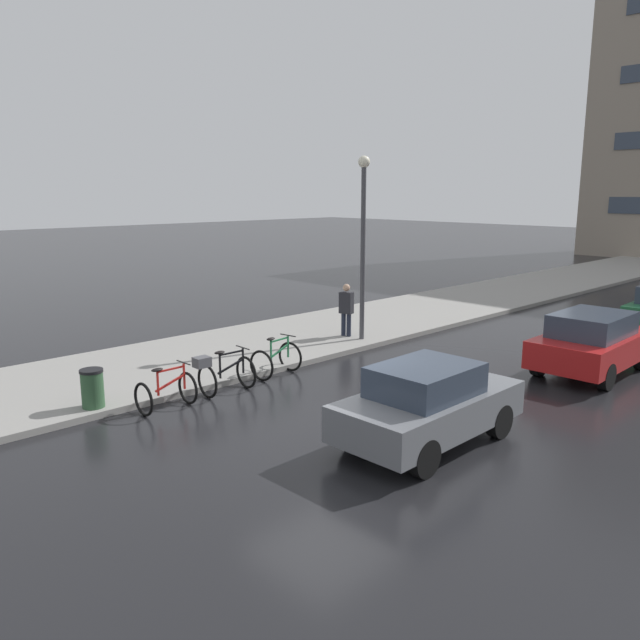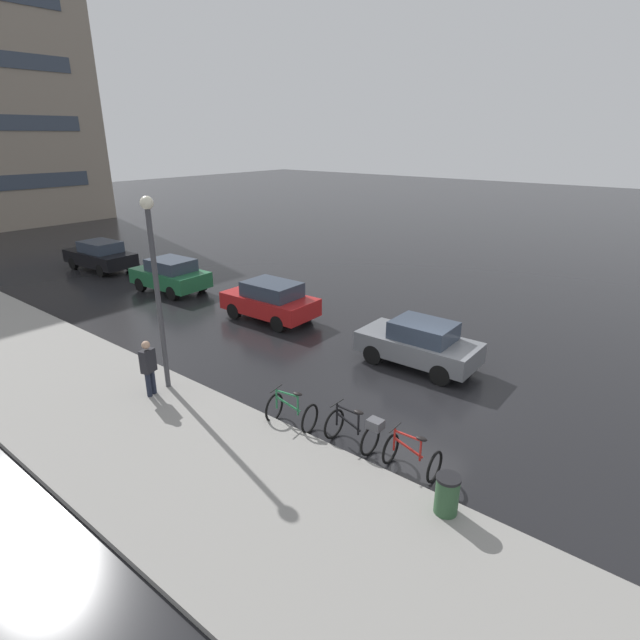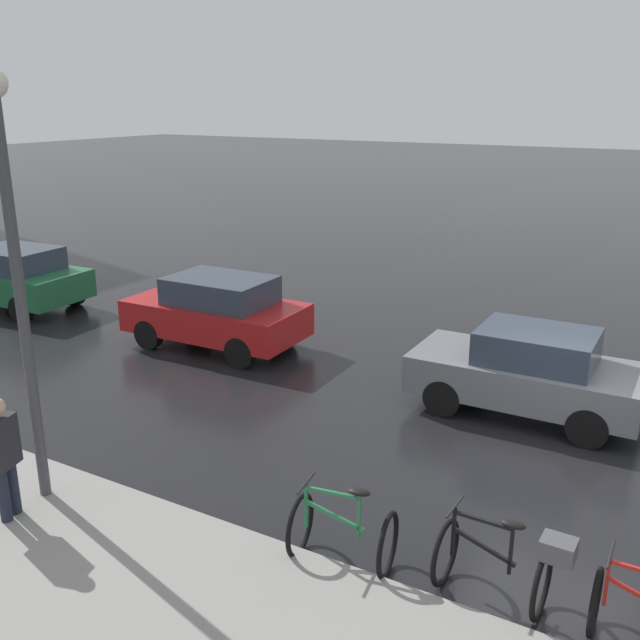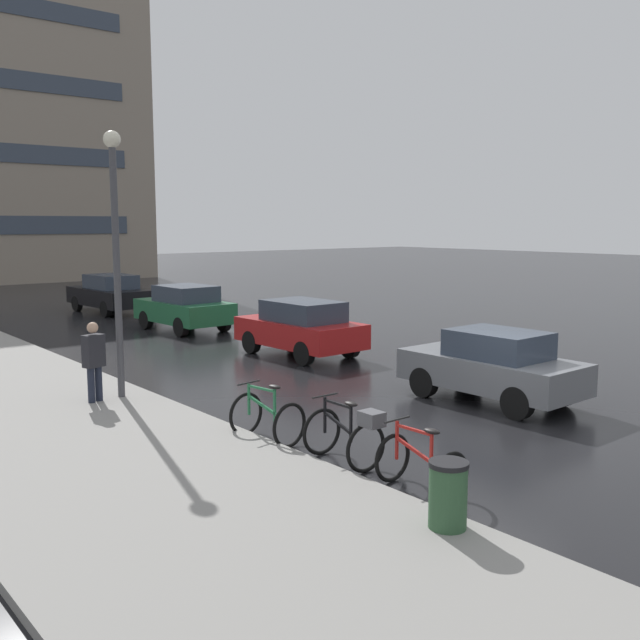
{
  "view_description": "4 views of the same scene",
  "coord_description": "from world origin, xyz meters",
  "px_view_note": "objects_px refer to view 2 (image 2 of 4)",
  "views": [
    {
      "loc": [
        7.98,
        -7.74,
        4.48
      ],
      "look_at": [
        -2.26,
        2.09,
        1.53
      ],
      "focal_mm": 35.0,
      "sensor_mm": 36.0,
      "label": 1
    },
    {
      "loc": [
        -11.43,
        -5.61,
        6.88
      ],
      "look_at": [
        0.29,
        3.83,
        1.28
      ],
      "focal_mm": 28.0,
      "sensor_mm": 36.0,
      "label": 2
    },
    {
      "loc": [
        -9.64,
        -1.53,
        5.14
      ],
      "look_at": [
        -0.24,
        3.86,
        1.74
      ],
      "focal_mm": 40.0,
      "sensor_mm": 36.0,
      "label": 3
    },
    {
      "loc": [
        -10.17,
        -7.85,
        3.67
      ],
      "look_at": [
        -1.29,
        2.93,
        1.76
      ],
      "focal_mm": 40.0,
      "sensor_mm": 36.0,
      "label": 4
    }
  ],
  "objects_px": {
    "bicycle_third": "(292,412)",
    "streetlamp": "(156,278)",
    "car_black": "(100,255)",
    "bicycle_second": "(357,429)",
    "car_grey": "(419,343)",
    "trash_bin": "(447,497)",
    "pedestrian": "(149,367)",
    "bicycle_nearest": "(412,456)",
    "car_red": "(270,300)",
    "car_green": "(171,275)"
  },
  "relations": [
    {
      "from": "bicycle_third",
      "to": "streetlamp",
      "type": "bearing_deg",
      "value": 101.52
    },
    {
      "from": "streetlamp",
      "to": "car_black",
      "type": "bearing_deg",
      "value": 67.65
    },
    {
      "from": "bicycle_second",
      "to": "bicycle_third",
      "type": "height_order",
      "value": "bicycle_second"
    },
    {
      "from": "car_black",
      "to": "car_grey",
      "type": "bearing_deg",
      "value": -89.92
    },
    {
      "from": "bicycle_second",
      "to": "trash_bin",
      "type": "relative_size",
      "value": 1.46
    },
    {
      "from": "pedestrian",
      "to": "bicycle_second",
      "type": "bearing_deg",
      "value": -73.94
    },
    {
      "from": "car_black",
      "to": "streetlamp",
      "type": "distance_m",
      "value": 15.78
    },
    {
      "from": "bicycle_third",
      "to": "pedestrian",
      "type": "distance_m",
      "value": 4.21
    },
    {
      "from": "bicycle_nearest",
      "to": "car_red",
      "type": "height_order",
      "value": "car_red"
    },
    {
      "from": "bicycle_nearest",
      "to": "car_grey",
      "type": "xyz_separation_m",
      "value": [
        4.84,
        2.46,
        0.37
      ]
    },
    {
      "from": "car_grey",
      "to": "bicycle_second",
      "type": "bearing_deg",
      "value": -168.05
    },
    {
      "from": "car_grey",
      "to": "bicycle_nearest",
      "type": "bearing_deg",
      "value": -153.06
    },
    {
      "from": "car_black",
      "to": "pedestrian",
      "type": "xyz_separation_m",
      "value": [
        -6.5,
        -14.47,
        0.18
      ]
    },
    {
      "from": "pedestrian",
      "to": "streetlamp",
      "type": "distance_m",
      "value": 2.43
    },
    {
      "from": "bicycle_nearest",
      "to": "car_grey",
      "type": "height_order",
      "value": "car_grey"
    },
    {
      "from": "trash_bin",
      "to": "car_green",
      "type": "bearing_deg",
      "value": 71.17
    },
    {
      "from": "car_green",
      "to": "car_black",
      "type": "bearing_deg",
      "value": 89.8
    },
    {
      "from": "car_black",
      "to": "streetlamp",
      "type": "relative_size",
      "value": 0.8
    },
    {
      "from": "car_red",
      "to": "car_black",
      "type": "bearing_deg",
      "value": 90.7
    },
    {
      "from": "bicycle_nearest",
      "to": "pedestrian",
      "type": "height_order",
      "value": "pedestrian"
    },
    {
      "from": "streetlamp",
      "to": "bicycle_second",
      "type": "bearing_deg",
      "value": -79.54
    },
    {
      "from": "bicycle_second",
      "to": "pedestrian",
      "type": "distance_m",
      "value": 5.97
    },
    {
      "from": "streetlamp",
      "to": "car_grey",
      "type": "bearing_deg",
      "value": -38.68
    },
    {
      "from": "car_black",
      "to": "bicycle_second",
      "type": "bearing_deg",
      "value": -103.51
    },
    {
      "from": "bicycle_nearest",
      "to": "car_red",
      "type": "relative_size",
      "value": 0.29
    },
    {
      "from": "car_black",
      "to": "pedestrian",
      "type": "height_order",
      "value": "pedestrian"
    },
    {
      "from": "pedestrian",
      "to": "streetlamp",
      "type": "bearing_deg",
      "value": 6.94
    },
    {
      "from": "car_red",
      "to": "bicycle_third",
      "type": "bearing_deg",
      "value": -132.03
    },
    {
      "from": "bicycle_nearest",
      "to": "bicycle_third",
      "type": "height_order",
      "value": "bicycle_third"
    },
    {
      "from": "bicycle_second",
      "to": "car_green",
      "type": "bearing_deg",
      "value": 70.81
    },
    {
      "from": "car_black",
      "to": "streetlamp",
      "type": "xyz_separation_m",
      "value": [
        -5.92,
        -14.4,
        2.55
      ]
    },
    {
      "from": "car_black",
      "to": "trash_bin",
      "type": "distance_m",
      "value": 23.51
    },
    {
      "from": "bicycle_nearest",
      "to": "car_grey",
      "type": "relative_size",
      "value": 0.3
    },
    {
      "from": "bicycle_nearest",
      "to": "pedestrian",
      "type": "xyz_separation_m",
      "value": [
        -1.69,
        7.15,
        0.59
      ]
    },
    {
      "from": "bicycle_third",
      "to": "trash_bin",
      "type": "xyz_separation_m",
      "value": [
        -0.54,
        -4.41,
        0.06
      ]
    },
    {
      "from": "bicycle_third",
      "to": "car_red",
      "type": "height_order",
      "value": "car_red"
    },
    {
      "from": "bicycle_nearest",
      "to": "car_green",
      "type": "relative_size",
      "value": 0.3
    },
    {
      "from": "bicycle_third",
      "to": "pedestrian",
      "type": "xyz_separation_m",
      "value": [
        -1.39,
        3.93,
        0.56
      ]
    },
    {
      "from": "bicycle_second",
      "to": "car_grey",
      "type": "distance_m",
      "value": 4.99
    },
    {
      "from": "bicycle_nearest",
      "to": "car_black",
      "type": "distance_m",
      "value": 22.15
    },
    {
      "from": "bicycle_nearest",
      "to": "bicycle_second",
      "type": "bearing_deg",
      "value": 91.62
    },
    {
      "from": "car_green",
      "to": "car_black",
      "type": "height_order",
      "value": "car_black"
    },
    {
      "from": "bicycle_third",
      "to": "streetlamp",
      "type": "relative_size",
      "value": 0.22
    },
    {
      "from": "bicycle_third",
      "to": "pedestrian",
      "type": "relative_size",
      "value": 0.7
    },
    {
      "from": "car_green",
      "to": "car_grey",
      "type": "bearing_deg",
      "value": -89.78
    },
    {
      "from": "bicycle_third",
      "to": "car_green",
      "type": "bearing_deg",
      "value": 67.19
    },
    {
      "from": "bicycle_second",
      "to": "car_red",
      "type": "xyz_separation_m",
      "value": [
        5.01,
        7.62,
        0.29
      ]
    },
    {
      "from": "car_grey",
      "to": "car_black",
      "type": "xyz_separation_m",
      "value": [
        -0.03,
        19.16,
        0.03
      ]
    },
    {
      "from": "bicycle_nearest",
      "to": "streetlamp",
      "type": "height_order",
      "value": "streetlamp"
    },
    {
      "from": "car_red",
      "to": "pedestrian",
      "type": "relative_size",
      "value": 2.2
    }
  ]
}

